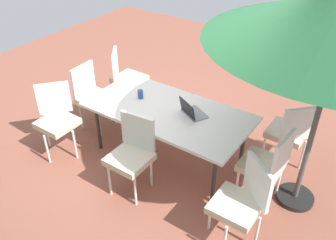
% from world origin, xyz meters
% --- Properties ---
extents(ground_plane, '(10.00, 10.00, 0.02)m').
position_xyz_m(ground_plane, '(0.00, 0.00, -0.01)').
color(ground_plane, '#935442').
extents(dining_table, '(2.10, 1.06, 0.77)m').
position_xyz_m(dining_table, '(0.00, 0.00, 0.72)').
color(dining_table, silver).
rests_on(dining_table, ground_plane).
extents(chair_north, '(0.47, 0.48, 0.98)m').
position_xyz_m(chair_north, '(0.02, 0.71, 0.55)').
color(chair_north, beige).
rests_on(chair_north, ground_plane).
extents(chair_northwest, '(0.58, 0.58, 0.98)m').
position_xyz_m(chair_northwest, '(-1.36, 0.67, 0.55)').
color(chair_northwest, beige).
rests_on(chair_northwest, ground_plane).
extents(chair_southwest, '(0.59, 0.59, 0.98)m').
position_xyz_m(chair_southwest, '(-1.35, -0.75, 0.55)').
color(chair_southwest, beige).
rests_on(chair_southwest, ground_plane).
extents(chair_west, '(0.48, 0.47, 0.98)m').
position_xyz_m(chair_west, '(-1.35, -0.00, 0.55)').
color(chair_west, beige).
rests_on(chair_west, ground_plane).
extents(chair_southeast, '(0.58, 0.58, 0.98)m').
position_xyz_m(chair_southeast, '(1.33, -0.72, 0.55)').
color(chair_southeast, beige).
rests_on(chair_southeast, ground_plane).
extents(chair_east, '(0.47, 0.46, 0.98)m').
position_xyz_m(chair_east, '(1.35, 0.01, 0.55)').
color(chair_east, beige).
rests_on(chair_east, ground_plane).
extents(chair_northeast, '(0.59, 0.58, 0.98)m').
position_xyz_m(chair_northeast, '(1.32, 0.71, 0.55)').
color(chair_northeast, beige).
rests_on(chair_northeast, ground_plane).
extents(laptop, '(0.40, 0.36, 0.21)m').
position_xyz_m(laptop, '(-0.30, -0.08, 0.81)').
color(laptop, gray).
rests_on(laptop, dining_table).
extents(cup, '(0.07, 0.07, 0.12)m').
position_xyz_m(cup, '(0.47, -0.03, 0.82)').
color(cup, '#334C99').
rests_on(cup, dining_table).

